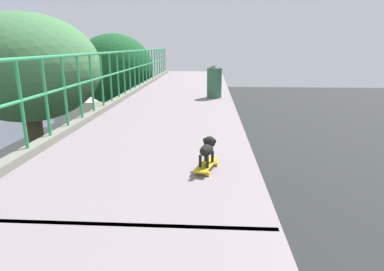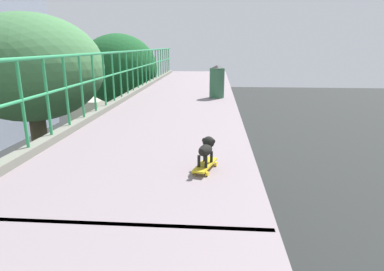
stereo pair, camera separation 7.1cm
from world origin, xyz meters
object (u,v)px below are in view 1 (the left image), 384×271
Objects in this scene: toy_skateboard at (206,165)px; small_dog at (208,148)px; city_bus at (103,109)px; car_green_sixth at (48,168)px; litter_bin at (214,81)px; car_blue_fifth at (67,205)px.

toy_skateboard is 1.43× the size of small_dog.
city_bus is 28.74× the size of small_dog.
city_bus is 27.61m from small_dog.
car_green_sixth is 14.07m from litter_bin.
litter_bin reaches higher than small_dog.
toy_skateboard is at bearing -91.39° from litter_bin.
car_green_sixth is 0.40× the size of city_bus.
litter_bin reaches higher than car_blue_fifth.
car_blue_fifth is at bearing 150.83° from litter_bin.
car_blue_fifth is at bearing -77.71° from city_bus.
small_dog is at bearing 63.74° from toy_skateboard.
toy_skateboard is at bearing -116.26° from small_dog.
litter_bin is (0.14, 5.70, 0.41)m from toy_skateboard.
litter_bin is at bearing -29.17° from car_blue_fifth.
city_bus reaches higher than car_blue_fifth.
car_green_sixth is 4.80× the size of litter_bin.
small_dog reaches higher than city_bus.
car_green_sixth is at bearing 124.73° from toy_skateboard.
litter_bin is at bearing 88.61° from toy_skateboard.
car_green_sixth is (-3.11, 4.45, 0.01)m from car_blue_fifth.
toy_skateboard is (6.49, -9.40, 5.66)m from car_blue_fifth.
litter_bin reaches higher than city_bus.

